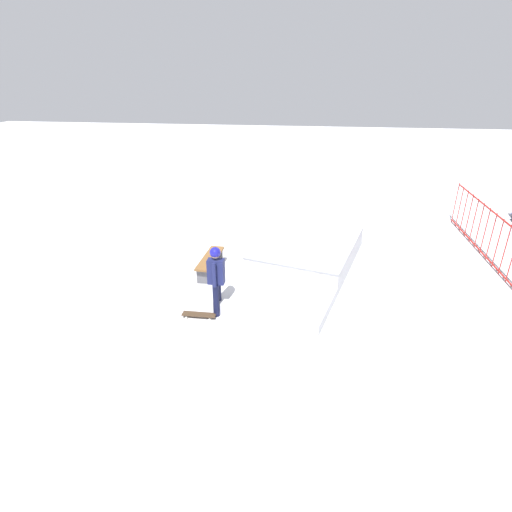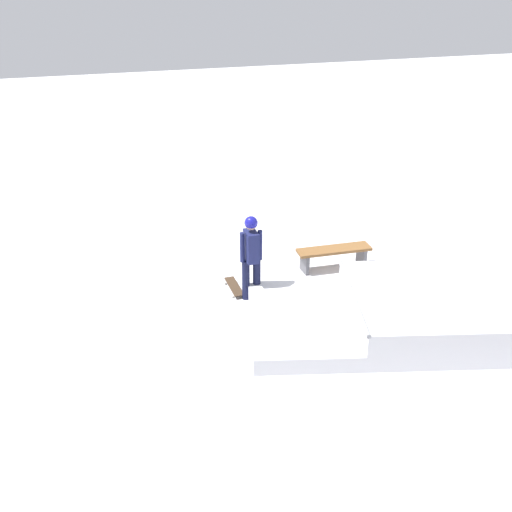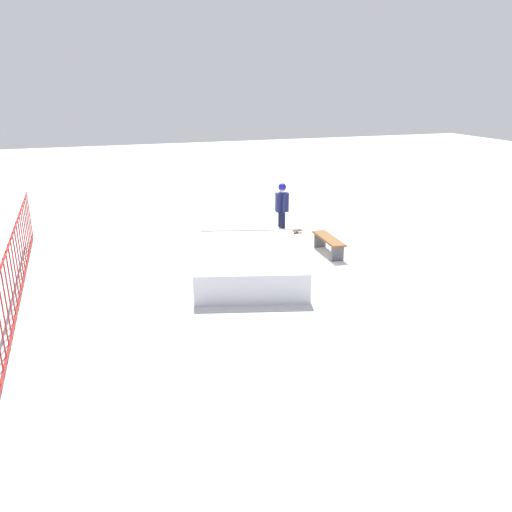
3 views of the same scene
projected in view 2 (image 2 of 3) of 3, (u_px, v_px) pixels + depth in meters
The scene contains 5 objects.
ground_plane at pixel (398, 313), 11.05m from camera, with size 60.00×60.00×0.00m, color silver.
skate_ramp at pixel (425, 312), 10.48m from camera, with size 5.90×3.96×0.74m.
skater at pixel (251, 252), 11.11m from camera, with size 0.44×0.38×1.73m.
skateboard at pixel (234, 286), 11.80m from camera, with size 0.27×0.80×0.09m.
park_bench at pixel (334, 253), 12.52m from camera, with size 1.62×0.51×0.48m.
Camera 2 is at (5.50, 8.12, 5.85)m, focal length 41.13 mm.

